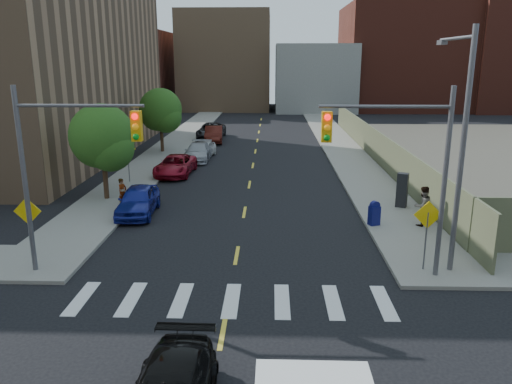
# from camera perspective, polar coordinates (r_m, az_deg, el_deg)

# --- Properties ---
(ground) EXTENTS (160.00, 160.00, 0.00)m
(ground) POSITION_cam_1_polar(r_m,az_deg,el_deg) (13.77, -4.65, -19.90)
(ground) COLOR black
(ground) RESTS_ON ground
(sidewalk_nw) EXTENTS (3.50, 73.00, 0.15)m
(sidewalk_nw) POSITION_cam_1_polar(r_m,az_deg,el_deg) (54.07, -8.03, 6.54)
(sidewalk_nw) COLOR gray
(sidewalk_nw) RESTS_ON ground
(sidewalk_ne) EXTENTS (3.50, 73.00, 0.15)m
(sidewalk_ne) POSITION_cam_1_polar(r_m,az_deg,el_deg) (53.67, 8.62, 6.46)
(sidewalk_ne) COLOR gray
(sidewalk_ne) RESTS_ON ground
(fence_north) EXTENTS (0.12, 44.00, 2.50)m
(fence_north) POSITION_cam_1_polar(r_m,az_deg,el_deg) (40.61, 13.47, 5.19)
(fence_north) COLOR #545B40
(fence_north) RESTS_ON ground
(bg_bldg_west) EXTENTS (14.00, 18.00, 12.00)m
(bg_bldg_west) POSITION_cam_1_polar(r_m,az_deg,el_deg) (84.54, -14.68, 13.24)
(bg_bldg_west) COLOR #592319
(bg_bldg_west) RESTS_ON ground
(bg_bldg_midwest) EXTENTS (14.00, 16.00, 15.00)m
(bg_bldg_midwest) POSITION_cam_1_polar(r_m,az_deg,el_deg) (83.55, -3.41, 14.70)
(bg_bldg_midwest) COLOR #8C6B4C
(bg_bldg_midwest) RESTS_ON ground
(bg_bldg_center) EXTENTS (12.00, 16.00, 10.00)m
(bg_bldg_center) POSITION_cam_1_polar(r_m,az_deg,el_deg) (81.54, 6.59, 12.86)
(bg_bldg_center) COLOR gray
(bg_bldg_center) RESTS_ON ground
(bg_bldg_east) EXTENTS (18.00, 18.00, 16.00)m
(bg_bldg_east) POSITION_cam_1_polar(r_m,az_deg,el_deg) (85.73, 16.22, 14.49)
(bg_bldg_east) COLOR #592319
(bg_bldg_east) RESTS_ON ground
(bg_bldg_fareast) EXTENTS (14.00, 16.00, 18.00)m
(bg_bldg_fareast) POSITION_cam_1_polar(r_m,az_deg,el_deg) (89.09, 26.92, 14.15)
(bg_bldg_fareast) COLOR #592319
(bg_bldg_fareast) RESTS_ON ground
(signal_nw) EXTENTS (4.59, 0.30, 7.00)m
(signal_nw) POSITION_cam_1_polar(r_m,az_deg,el_deg) (19.03, -21.13, 3.87)
(signal_nw) COLOR #59595E
(signal_nw) RESTS_ON ground
(signal_ne) EXTENTS (4.59, 0.30, 7.00)m
(signal_ne) POSITION_cam_1_polar(r_m,az_deg,el_deg) (18.13, 16.44, 3.75)
(signal_ne) COLOR #59595E
(signal_ne) RESTS_ON ground
(streetlight_ne) EXTENTS (0.25, 3.70, 9.00)m
(streetlight_ne) POSITION_cam_1_polar(r_m,az_deg,el_deg) (19.53, 22.27, 6.08)
(streetlight_ne) COLOR #59595E
(streetlight_ne) RESTS_ON ground
(warn_sign_nw) EXTENTS (1.06, 0.06, 2.83)m
(warn_sign_nw) POSITION_cam_1_polar(r_m,az_deg,el_deg) (20.81, -24.57, -2.81)
(warn_sign_nw) COLOR #59595E
(warn_sign_nw) RESTS_ON ground
(warn_sign_ne) EXTENTS (1.06, 0.06, 2.83)m
(warn_sign_ne) POSITION_cam_1_polar(r_m,az_deg,el_deg) (19.55, 18.99, -3.35)
(warn_sign_ne) COLOR #59595E
(warn_sign_ne) RESTS_ON ground
(warn_sign_midwest) EXTENTS (1.06, 0.06, 2.83)m
(warn_sign_midwest) POSITION_cam_1_polar(r_m,az_deg,el_deg) (33.07, -14.44, 4.28)
(warn_sign_midwest) COLOR #59595E
(warn_sign_midwest) RESTS_ON ground
(tree_west_near) EXTENTS (3.66, 3.64, 5.52)m
(tree_west_near) POSITION_cam_1_polar(r_m,az_deg,el_deg) (29.17, -17.13, 5.66)
(tree_west_near) COLOR #332114
(tree_west_near) RESTS_ON ground
(tree_west_far) EXTENTS (3.66, 3.64, 5.52)m
(tree_west_far) POSITION_cam_1_polar(r_m,az_deg,el_deg) (43.52, -10.84, 8.93)
(tree_west_far) COLOR #332114
(tree_west_far) RESTS_ON ground
(parked_car_blue) EXTENTS (1.97, 4.49, 1.50)m
(parked_car_blue) POSITION_cam_1_polar(r_m,az_deg,el_deg) (26.60, -13.32, -0.95)
(parked_car_blue) COLOR navy
(parked_car_blue) RESTS_ON ground
(parked_car_black) EXTENTS (1.64, 3.80, 1.22)m
(parked_car_black) POSITION_cam_1_polar(r_m,az_deg,el_deg) (26.86, -13.17, -1.11)
(parked_car_black) COLOR black
(parked_car_black) RESTS_ON ground
(parked_car_red) EXTENTS (2.50, 5.04, 1.37)m
(parked_car_red) POSITION_cam_1_polar(r_m,az_deg,el_deg) (35.23, -9.19, 3.02)
(parked_car_red) COLOR maroon
(parked_car_red) RESTS_ON ground
(parked_car_silver) EXTENTS (2.00, 4.79, 1.38)m
(parked_car_silver) POSITION_cam_1_polar(r_m,az_deg,el_deg) (40.10, -6.65, 4.57)
(parked_car_silver) COLOR #9D9EA4
(parked_car_silver) RESTS_ON ground
(parked_car_white) EXTENTS (1.96, 4.06, 1.34)m
(parked_car_white) POSITION_cam_1_polar(r_m,az_deg,el_deg) (41.49, -6.02, 4.90)
(parked_car_white) COLOR silver
(parked_car_white) RESTS_ON ground
(parked_car_maroon) EXTENTS (2.03, 4.85, 1.56)m
(parked_car_maroon) POSITION_cam_1_polar(r_m,az_deg,el_deg) (48.89, -4.84, 6.59)
(parked_car_maroon) COLOR #42130D
(parked_car_maroon) RESTS_ON ground
(parked_car_grey) EXTENTS (2.65, 5.56, 1.53)m
(parked_car_grey) POSITION_cam_1_polar(r_m,az_deg,el_deg) (51.55, -5.14, 7.00)
(parked_car_grey) COLOR black
(parked_car_grey) RESTS_ON ground
(mailbox) EXTENTS (0.59, 0.53, 1.19)m
(mailbox) POSITION_cam_1_polar(r_m,az_deg,el_deg) (24.50, 13.38, -2.38)
(mailbox) COLOR navy
(mailbox) RESTS_ON sidewalk_ne
(payphone) EXTENTS (0.69, 0.64, 1.85)m
(payphone) POSITION_cam_1_polar(r_m,az_deg,el_deg) (27.79, 16.36, 0.21)
(payphone) COLOR black
(payphone) RESTS_ON sidewalk_ne
(pedestrian_west) EXTENTS (0.57, 0.67, 1.55)m
(pedestrian_west) POSITION_cam_1_polar(r_m,az_deg,el_deg) (27.70, -15.02, -0.06)
(pedestrian_west) COLOR gray
(pedestrian_west) RESTS_ON sidewalk_nw
(pedestrian_east) EXTENTS (1.13, 1.02, 1.92)m
(pedestrian_east) POSITION_cam_1_polar(r_m,az_deg,el_deg) (24.94, 18.51, -1.53)
(pedestrian_east) COLOR gray
(pedestrian_east) RESTS_ON sidewalk_ne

